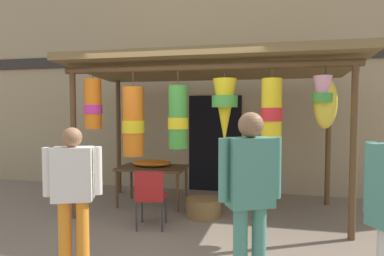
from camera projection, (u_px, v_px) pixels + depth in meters
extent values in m
plane|color=#756656|center=(170.00, 232.00, 4.44)|extent=(30.00, 30.00, 0.00)
cube|color=#9E8966|center=(203.00, 84.00, 6.84)|extent=(12.94, 0.25, 4.50)
cube|color=#2D2823|center=(202.00, 58.00, 6.67)|extent=(11.64, 0.04, 0.24)
cube|color=black|center=(215.00, 143.00, 6.72)|extent=(1.10, 0.03, 2.00)
cylinder|color=brown|center=(74.00, 145.00, 4.98)|extent=(0.09, 0.09, 2.29)
cylinder|color=brown|center=(353.00, 152.00, 4.14)|extent=(0.09, 0.09, 2.29)
cylinder|color=brown|center=(119.00, 137.00, 6.55)|extent=(0.09, 0.09, 2.29)
cylinder|color=brown|center=(328.00, 141.00, 5.70)|extent=(0.09, 0.09, 2.29)
cylinder|color=brown|center=(201.00, 67.00, 4.50)|extent=(4.21, 0.10, 0.10)
cylinder|color=brown|center=(216.00, 70.00, 6.06)|extent=(4.21, 0.10, 0.10)
cube|color=olive|center=(210.00, 66.00, 5.28)|extent=(4.51, 2.11, 0.26)
cylinder|color=brown|center=(93.00, 76.00, 4.87)|extent=(0.01, 0.01, 0.08)
cylinder|color=orange|center=(93.00, 104.00, 4.89)|extent=(0.25, 0.25, 0.76)
cylinder|color=#D13399|center=(93.00, 109.00, 4.90)|extent=(0.27, 0.27, 0.14)
cylinder|color=brown|center=(133.00, 80.00, 4.70)|extent=(0.01, 0.01, 0.21)
cylinder|color=orange|center=(133.00, 122.00, 4.73)|extent=(0.30, 0.30, 1.01)
cylinder|color=yellow|center=(133.00, 127.00, 4.73)|extent=(0.33, 0.33, 0.18)
cylinder|color=brown|center=(178.00, 78.00, 4.56)|extent=(0.01, 0.01, 0.20)
cylinder|color=green|center=(178.00, 117.00, 4.59)|extent=(0.27, 0.27, 0.90)
cylinder|color=yellow|center=(178.00, 123.00, 4.60)|extent=(0.29, 0.29, 0.16)
cylinder|color=brown|center=(225.00, 75.00, 4.47)|extent=(0.01, 0.01, 0.12)
cone|color=yellow|center=(225.00, 111.00, 4.50)|extent=(0.34, 0.34, 0.90)
cylinder|color=green|center=(225.00, 101.00, 4.49)|extent=(0.36, 0.36, 0.16)
cylinder|color=brown|center=(272.00, 73.00, 4.27)|extent=(0.01, 0.01, 0.13)
cylinder|color=yellow|center=(271.00, 116.00, 4.30)|extent=(0.27, 0.27, 0.99)
cylinder|color=red|center=(271.00, 115.00, 4.29)|extent=(0.29, 0.29, 0.18)
cylinder|color=brown|center=(323.00, 71.00, 4.12)|extent=(0.01, 0.01, 0.11)
cone|color=pink|center=(322.00, 101.00, 4.14)|extent=(0.24, 0.24, 0.66)
cylinder|color=green|center=(322.00, 98.00, 4.14)|extent=(0.26, 0.26, 0.12)
cylinder|color=#4C3D23|center=(326.00, 72.00, 4.17)|extent=(0.02, 0.02, 0.12)
ellipsoid|color=yellow|center=(325.00, 103.00, 4.19)|extent=(0.30, 0.25, 0.67)
cube|color=brown|center=(153.00, 168.00, 5.72)|extent=(1.18, 0.73, 0.04)
cylinder|color=brown|center=(117.00, 190.00, 5.54)|extent=(0.05, 0.05, 0.65)
cylinder|color=brown|center=(178.00, 193.00, 5.31)|extent=(0.05, 0.05, 0.65)
cylinder|color=brown|center=(131.00, 182.00, 6.15)|extent=(0.05, 0.05, 0.65)
cylinder|color=brown|center=(186.00, 184.00, 5.93)|extent=(0.05, 0.05, 0.65)
ellipsoid|color=orange|center=(152.00, 163.00, 5.79)|extent=(0.70, 0.49, 0.11)
ellipsoid|color=yellow|center=(156.00, 163.00, 5.72)|extent=(0.31, 0.24, 0.07)
cube|color=#AD1E1E|center=(152.00, 197.00, 4.63)|extent=(0.45, 0.45, 0.04)
cube|color=#AD1E1E|center=(149.00, 186.00, 4.44)|extent=(0.40, 0.10, 0.40)
cylinder|color=#333338|center=(166.00, 208.00, 4.80)|extent=(0.03, 0.03, 0.44)
cylinder|color=#333338|center=(142.00, 208.00, 4.83)|extent=(0.03, 0.03, 0.44)
cylinder|color=#333338|center=(162.00, 216.00, 4.45)|extent=(0.03, 0.03, 0.44)
cylinder|color=#333338|center=(136.00, 216.00, 4.47)|extent=(0.03, 0.03, 0.44)
cylinder|color=brown|center=(203.00, 207.00, 5.11)|extent=(0.56, 0.56, 0.29)
cylinder|color=#4C8E7A|center=(240.00, 252.00, 2.87)|extent=(0.13, 0.13, 0.82)
cylinder|color=#4C8E7A|center=(259.00, 250.00, 2.91)|extent=(0.13, 0.13, 0.82)
cube|color=#4C8E7A|center=(250.00, 172.00, 2.86)|extent=(0.46, 0.37, 0.62)
cylinder|color=#4C8E7A|center=(223.00, 170.00, 2.79)|extent=(0.08, 0.08, 0.56)
cylinder|color=#4C8E7A|center=(276.00, 168.00, 2.91)|extent=(0.08, 0.08, 0.56)
sphere|color=#896042|center=(251.00, 125.00, 2.83)|extent=(0.23, 0.23, 0.23)
cylinder|color=#4C8E7A|center=(370.00, 177.00, 2.51)|extent=(0.08, 0.08, 0.55)
cylinder|color=orange|center=(83.00, 235.00, 3.38)|extent=(0.13, 0.13, 0.74)
cylinder|color=orange|center=(65.00, 236.00, 3.35)|extent=(0.13, 0.13, 0.74)
cube|color=silver|center=(73.00, 174.00, 3.33)|extent=(0.45, 0.35, 0.56)
cylinder|color=silver|center=(98.00, 171.00, 3.37)|extent=(0.08, 0.08, 0.50)
cylinder|color=silver|center=(47.00, 172.00, 3.29)|extent=(0.08, 0.08, 0.50)
sphere|color=#896042|center=(72.00, 137.00, 3.31)|extent=(0.20, 0.20, 0.20)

